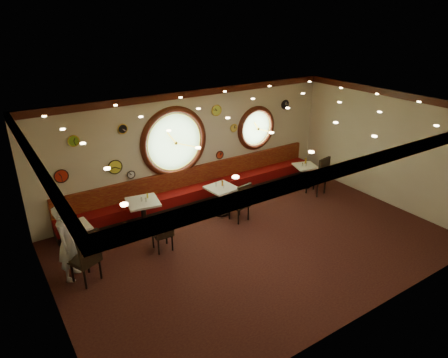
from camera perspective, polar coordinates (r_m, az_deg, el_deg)
floor at (r=9.73m, az=4.66°, el=-9.19°), size 9.00×6.00×0.00m
ceiling at (r=8.45m, az=5.37°, el=9.42°), size 9.00×6.00×0.02m
wall_back at (r=11.31m, az=-4.39°, el=4.62°), size 9.00×0.02×3.20m
wall_front at (r=7.15m, az=20.07°, el=-8.70°), size 9.00×0.02×3.20m
wall_left at (r=7.39m, az=-24.09°, el=-8.27°), size 0.02×6.00×3.20m
wall_right at (r=12.12m, az=22.09°, el=4.22°), size 0.02×6.00×3.20m
molding_back at (r=10.88m, az=-4.50°, el=12.10°), size 9.00×0.10×0.18m
molding_front at (r=6.54m, az=21.53°, el=2.83°), size 9.00×0.10×0.18m
molding_left at (r=6.78m, az=-25.74°, el=2.83°), size 0.10×6.00×0.18m
molding_right at (r=11.72m, az=23.06°, el=11.16°), size 0.10×6.00×0.18m
banquette_base at (r=11.66m, az=-3.49°, el=-2.75°), size 8.00×0.55×0.20m
banquette_seat at (r=11.55m, az=-3.52°, el=-1.64°), size 8.00×0.55×0.30m
banquette_back at (r=11.56m, az=-4.12°, el=0.55°), size 8.00×0.10×0.55m
porthole_left_glass at (r=10.97m, az=-7.16°, el=5.27°), size 1.66×0.02×1.66m
porthole_left_frame at (r=10.96m, az=-7.13°, el=5.25°), size 1.98×0.18×1.98m
porthole_left_ring at (r=10.93m, az=-7.06°, el=5.21°), size 1.61×0.03×1.61m
porthole_right_glass at (r=12.40m, az=4.57°, el=7.27°), size 1.10×0.02×1.10m
porthole_right_frame at (r=12.39m, az=4.61°, el=7.26°), size 1.38×0.18×1.38m
porthole_right_ring at (r=12.37m, az=4.70°, el=7.22°), size 1.09×0.03×1.09m
wall_clock_0 at (r=10.26m, az=-14.29°, el=6.96°), size 0.24×0.03×0.24m
wall_clock_1 at (r=9.99m, az=-20.71°, el=5.12°), size 0.26×0.03×0.26m
wall_clock_2 at (r=11.82m, az=-0.63°, el=3.47°), size 0.24×0.03×0.24m
wall_clock_3 at (r=10.70m, az=-13.14°, el=0.63°), size 0.20×0.03×0.20m
wall_clock_4 at (r=12.92m, az=8.69°, el=10.48°), size 0.28×0.03×0.28m
wall_clock_5 at (r=10.47m, az=-15.32°, el=1.67°), size 0.36×0.03×0.36m
wall_clock_6 at (r=11.85m, az=1.41°, el=7.33°), size 0.22×0.03×0.22m
wall_clock_7 at (r=10.18m, az=-22.24°, el=0.39°), size 0.32×0.03×0.32m
wall_clock_8 at (r=11.38m, az=-1.09°, el=9.78°), size 0.30×0.03×0.30m
table_a at (r=9.74m, az=-20.37°, el=-7.65°), size 0.69×0.69×0.70m
table_b at (r=10.16m, az=-11.40°, el=-4.66°), size 0.87×0.87×0.83m
table_c at (r=10.80m, az=-0.40°, el=-2.59°), size 0.79×0.79×0.79m
table_d at (r=12.70m, az=11.48°, el=0.80°), size 0.81×0.81×0.72m
chair_a at (r=8.57m, az=-18.99°, el=-10.10°), size 0.66×0.66×0.74m
chair_b at (r=9.24m, az=-8.67°, el=-7.06°), size 0.44×0.44×0.64m
chair_c at (r=10.38m, az=2.54°, el=-3.02°), size 0.50×0.50×0.67m
chair_d at (r=12.17m, az=13.58°, el=0.77°), size 0.58×0.58×0.74m
condiment_a_salt at (r=9.60m, az=-20.91°, el=-6.12°), size 0.03×0.03×0.10m
condiment_b_salt at (r=9.99m, az=-11.71°, el=-2.87°), size 0.04×0.04×0.11m
condiment_c_salt at (r=10.69m, az=-1.16°, el=-0.82°), size 0.04×0.04×0.11m
condiment_d_salt at (r=12.52m, az=11.17°, el=2.06°), size 0.04×0.04×0.10m
condiment_a_pepper at (r=9.54m, az=-20.32°, el=-6.22°), size 0.03×0.03×0.09m
condiment_b_pepper at (r=9.95m, az=-11.10°, el=-2.96°), size 0.04×0.04×0.10m
condiment_c_pepper at (r=10.60m, az=-0.04°, el=-1.10°), size 0.03×0.03×0.09m
condiment_d_pepper at (r=12.53m, az=11.65°, el=2.04°), size 0.04×0.04×0.11m
condiment_a_bottle at (r=9.66m, az=-20.41°, el=-5.59°), size 0.05×0.05×0.17m
condiment_b_bottle at (r=10.13m, az=-10.89°, el=-2.32°), size 0.05×0.05×0.14m
condiment_c_bottle at (r=10.72m, az=-0.24°, el=-0.60°), size 0.05×0.05×0.15m
condiment_d_bottle at (r=12.73m, az=11.59°, el=2.58°), size 0.06×0.06×0.18m
waiter at (r=8.78m, az=-21.44°, el=-8.42°), size 0.66×0.73×1.68m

